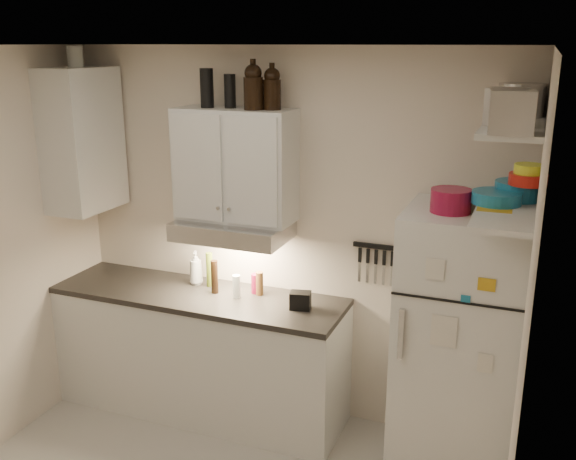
% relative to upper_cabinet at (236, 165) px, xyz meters
% --- Properties ---
extents(ceiling, '(3.20, 3.00, 0.02)m').
position_rel_upper_cabinet_xyz_m(ceiling, '(0.30, -1.33, 0.78)').
color(ceiling, white).
rests_on(ceiling, ground).
extents(back_wall, '(3.20, 0.02, 2.60)m').
position_rel_upper_cabinet_xyz_m(back_wall, '(0.30, 0.18, -0.53)').
color(back_wall, beige).
rests_on(back_wall, ground).
extents(right_wall, '(0.02, 3.00, 2.60)m').
position_rel_upper_cabinet_xyz_m(right_wall, '(1.91, -1.33, -0.53)').
color(right_wall, beige).
rests_on(right_wall, ground).
extents(base_cabinet, '(2.10, 0.60, 0.88)m').
position_rel_upper_cabinet_xyz_m(base_cabinet, '(-0.25, -0.14, -1.39)').
color(base_cabinet, silver).
rests_on(base_cabinet, floor).
extents(countertop, '(2.10, 0.62, 0.04)m').
position_rel_upper_cabinet_xyz_m(countertop, '(-0.25, -0.14, -0.93)').
color(countertop, '#272421').
rests_on(countertop, base_cabinet).
extents(upper_cabinet, '(0.80, 0.33, 0.75)m').
position_rel_upper_cabinet_xyz_m(upper_cabinet, '(0.00, 0.00, 0.00)').
color(upper_cabinet, silver).
rests_on(upper_cabinet, back_wall).
extents(side_cabinet, '(0.33, 0.55, 1.00)m').
position_rel_upper_cabinet_xyz_m(side_cabinet, '(-1.14, -0.14, 0.12)').
color(side_cabinet, silver).
rests_on(side_cabinet, left_wall).
extents(range_hood, '(0.76, 0.46, 0.12)m').
position_rel_upper_cabinet_xyz_m(range_hood, '(0.00, -0.06, -0.44)').
color(range_hood, silver).
rests_on(range_hood, back_wall).
extents(fridge, '(0.70, 0.68, 1.70)m').
position_rel_upper_cabinet_xyz_m(fridge, '(1.55, -0.18, -0.98)').
color(fridge, white).
rests_on(fridge, floor).
extents(shelf_hi, '(0.30, 0.95, 0.03)m').
position_rel_upper_cabinet_xyz_m(shelf_hi, '(1.75, -0.31, 0.38)').
color(shelf_hi, silver).
rests_on(shelf_hi, right_wall).
extents(shelf_lo, '(0.30, 0.95, 0.03)m').
position_rel_upper_cabinet_xyz_m(shelf_lo, '(1.75, -0.31, -0.07)').
color(shelf_lo, silver).
rests_on(shelf_lo, right_wall).
extents(knife_strip, '(0.42, 0.02, 0.03)m').
position_rel_upper_cabinet_xyz_m(knife_strip, '(1.00, 0.15, -0.51)').
color(knife_strip, black).
rests_on(knife_strip, back_wall).
extents(dutch_oven, '(0.28, 0.28, 0.13)m').
position_rel_upper_cabinet_xyz_m(dutch_oven, '(1.45, -0.24, -0.06)').
color(dutch_oven, maroon).
rests_on(dutch_oven, fridge).
extents(book_stack, '(0.19, 0.23, 0.08)m').
position_rel_upper_cabinet_xyz_m(book_stack, '(1.69, -0.35, -0.09)').
color(book_stack, gold).
rests_on(book_stack, fridge).
extents(spice_jar, '(0.07, 0.07, 0.09)m').
position_rel_upper_cabinet_xyz_m(spice_jar, '(1.57, -0.18, -0.08)').
color(spice_jar, silver).
rests_on(spice_jar, fridge).
extents(stock_pot, '(0.32, 0.32, 0.18)m').
position_rel_upper_cabinet_xyz_m(stock_pot, '(1.76, 0.05, 0.48)').
color(stock_pot, silver).
rests_on(stock_pot, shelf_hi).
extents(tin_a, '(0.21, 0.19, 0.18)m').
position_rel_upper_cabinet_xyz_m(tin_a, '(1.71, -0.39, 0.48)').
color(tin_a, '#AAAAAD').
rests_on(tin_a, shelf_hi).
extents(tin_b, '(0.21, 0.21, 0.20)m').
position_rel_upper_cabinet_xyz_m(tin_b, '(1.75, -0.71, 0.49)').
color(tin_b, '#AAAAAD').
rests_on(tin_b, shelf_hi).
extents(bowl_teal, '(0.25, 0.25, 0.10)m').
position_rel_upper_cabinet_xyz_m(bowl_teal, '(1.80, -0.11, 0.00)').
color(bowl_teal, teal).
rests_on(bowl_teal, shelf_lo).
extents(bowl_orange, '(0.20, 0.20, 0.06)m').
position_rel_upper_cabinet_xyz_m(bowl_orange, '(1.84, -0.19, 0.08)').
color(bowl_orange, red).
rests_on(bowl_orange, bowl_teal).
extents(bowl_yellow, '(0.16, 0.16, 0.05)m').
position_rel_upper_cabinet_xyz_m(bowl_yellow, '(1.84, -0.19, 0.14)').
color(bowl_yellow, '#EAF72B').
rests_on(bowl_yellow, bowl_orange).
extents(plates, '(0.33, 0.33, 0.07)m').
position_rel_upper_cabinet_xyz_m(plates, '(1.69, -0.26, -0.02)').
color(plates, teal).
rests_on(plates, shelf_lo).
extents(growler_a, '(0.16, 0.16, 0.29)m').
position_rel_upper_cabinet_xyz_m(growler_a, '(0.16, -0.04, 0.52)').
color(growler_a, black).
rests_on(growler_a, upper_cabinet).
extents(growler_b, '(0.14, 0.14, 0.27)m').
position_rel_upper_cabinet_xyz_m(growler_b, '(0.27, 0.01, 0.51)').
color(growler_b, black).
rests_on(growler_b, upper_cabinet).
extents(thermos_a, '(0.10, 0.10, 0.22)m').
position_rel_upper_cabinet_xyz_m(thermos_a, '(-0.03, 0.01, 0.48)').
color(thermos_a, black).
rests_on(thermos_a, upper_cabinet).
extents(thermos_b, '(0.10, 0.10, 0.25)m').
position_rel_upper_cabinet_xyz_m(thermos_b, '(-0.18, -0.02, 0.50)').
color(thermos_b, black).
rests_on(thermos_b, upper_cabinet).
extents(side_jar, '(0.12, 0.12, 0.14)m').
position_rel_upper_cabinet_xyz_m(side_jar, '(-1.14, -0.12, 0.70)').
color(side_jar, silver).
rests_on(side_jar, side_cabinet).
extents(soap_bottle, '(0.14, 0.14, 0.28)m').
position_rel_upper_cabinet_xyz_m(soap_bottle, '(-0.35, 0.02, -0.77)').
color(soap_bottle, silver).
rests_on(soap_bottle, countertop).
extents(pepper_mill, '(0.06, 0.06, 0.17)m').
position_rel_upper_cabinet_xyz_m(pepper_mill, '(0.17, -0.01, -0.82)').
color(pepper_mill, brown).
rests_on(pepper_mill, countertop).
extents(oil_bottle, '(0.05, 0.05, 0.25)m').
position_rel_upper_cabinet_xyz_m(oil_bottle, '(-0.23, 0.01, -0.78)').
color(oil_bottle, '#586B1A').
rests_on(oil_bottle, countertop).
extents(vinegar_bottle, '(0.06, 0.06, 0.24)m').
position_rel_upper_cabinet_xyz_m(vinegar_bottle, '(-0.14, -0.09, -0.79)').
color(vinegar_bottle, black).
rests_on(vinegar_bottle, countertop).
extents(clear_bottle, '(0.07, 0.07, 0.16)m').
position_rel_upper_cabinet_xyz_m(clear_bottle, '(0.04, -0.11, -0.82)').
color(clear_bottle, silver).
rests_on(clear_bottle, countertop).
extents(red_jar, '(0.07, 0.07, 0.14)m').
position_rel_upper_cabinet_xyz_m(red_jar, '(0.13, 0.02, -0.84)').
color(red_jar, maroon).
rests_on(red_jar, countertop).
extents(caddy, '(0.15, 0.12, 0.12)m').
position_rel_upper_cabinet_xyz_m(caddy, '(0.52, -0.13, -0.85)').
color(caddy, black).
rests_on(caddy, countertop).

